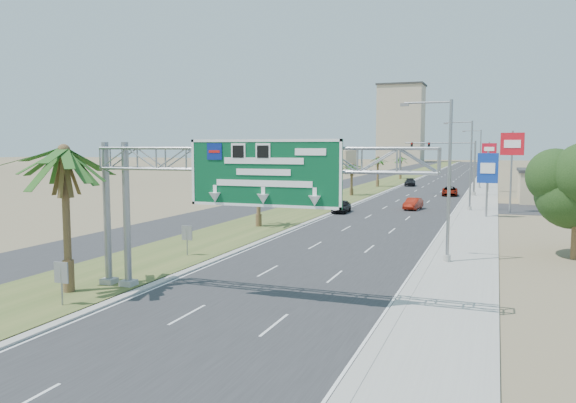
% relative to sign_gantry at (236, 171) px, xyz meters
% --- Properties ---
extents(ground, '(600.00, 600.00, 0.00)m').
position_rel_sign_gantry_xyz_m(ground, '(1.06, -9.93, -6.06)').
color(ground, '#8C7A59').
rests_on(ground, ground).
extents(road, '(12.00, 300.00, 0.02)m').
position_rel_sign_gantry_xyz_m(road, '(1.06, 100.07, -6.05)').
color(road, '#28282B').
rests_on(road, ground).
extents(sidewalk_right, '(4.00, 300.00, 0.10)m').
position_rel_sign_gantry_xyz_m(sidewalk_right, '(9.56, 100.07, -6.01)').
color(sidewalk_right, '#9E9B93').
rests_on(sidewalk_right, ground).
extents(median_grass, '(7.00, 300.00, 0.12)m').
position_rel_sign_gantry_xyz_m(median_grass, '(-8.94, 100.07, -6.00)').
color(median_grass, '#425425').
rests_on(median_grass, ground).
extents(opposing_road, '(8.00, 300.00, 0.02)m').
position_rel_sign_gantry_xyz_m(opposing_road, '(-15.94, 100.07, -6.05)').
color(opposing_road, '#28282B').
rests_on(opposing_road, ground).
extents(sign_gantry, '(16.75, 1.24, 7.50)m').
position_rel_sign_gantry_xyz_m(sign_gantry, '(0.00, 0.00, 0.00)').
color(sign_gantry, gray).
rests_on(sign_gantry, ground).
extents(palm_near, '(5.70, 5.70, 8.35)m').
position_rel_sign_gantry_xyz_m(palm_near, '(-8.14, -1.93, 0.87)').
color(palm_near, brown).
rests_on(palm_near, ground).
extents(palm_row_b, '(3.99, 3.99, 5.95)m').
position_rel_sign_gantry_xyz_m(palm_row_b, '(-8.44, 22.07, -1.16)').
color(palm_row_b, brown).
rests_on(palm_row_b, ground).
extents(palm_row_c, '(3.99, 3.99, 6.75)m').
position_rel_sign_gantry_xyz_m(palm_row_c, '(-8.44, 38.07, -0.39)').
color(palm_row_c, brown).
rests_on(palm_row_c, ground).
extents(palm_row_d, '(3.99, 3.99, 5.45)m').
position_rel_sign_gantry_xyz_m(palm_row_d, '(-8.44, 56.07, -1.64)').
color(palm_row_d, brown).
rests_on(palm_row_d, ground).
extents(palm_row_e, '(3.99, 3.99, 6.15)m').
position_rel_sign_gantry_xyz_m(palm_row_e, '(-8.44, 75.07, -0.97)').
color(palm_row_e, brown).
rests_on(palm_row_e, ground).
extents(palm_row_f, '(3.99, 3.99, 5.75)m').
position_rel_sign_gantry_xyz_m(palm_row_f, '(-8.44, 100.07, -1.35)').
color(palm_row_f, brown).
rests_on(palm_row_f, ground).
extents(streetlight_near, '(3.27, 0.44, 10.00)m').
position_rel_sign_gantry_xyz_m(streetlight_near, '(8.36, 12.07, -1.36)').
color(streetlight_near, gray).
rests_on(streetlight_near, ground).
extents(streetlight_mid, '(3.27, 0.44, 10.00)m').
position_rel_sign_gantry_xyz_m(streetlight_mid, '(8.36, 42.07, -1.36)').
color(streetlight_mid, gray).
rests_on(streetlight_mid, ground).
extents(streetlight_far, '(3.27, 0.44, 10.00)m').
position_rel_sign_gantry_xyz_m(streetlight_far, '(8.36, 78.07, -1.36)').
color(streetlight_far, gray).
rests_on(streetlight_far, ground).
extents(signal_mast, '(10.28, 0.71, 8.00)m').
position_rel_sign_gantry_xyz_m(signal_mast, '(6.23, 62.05, -1.21)').
color(signal_mast, gray).
rests_on(signal_mast, ground).
extents(median_signback_a, '(0.75, 0.08, 2.08)m').
position_rel_sign_gantry_xyz_m(median_signback_a, '(-6.74, -3.93, -4.61)').
color(median_signback_a, gray).
rests_on(median_signback_a, ground).
extents(median_signback_b, '(0.75, 0.08, 2.08)m').
position_rel_sign_gantry_xyz_m(median_signback_b, '(-7.44, 8.07, -4.61)').
color(median_signback_b, gray).
rests_on(median_signback_b, ground).
extents(tower_distant, '(20.00, 16.00, 35.00)m').
position_rel_sign_gantry_xyz_m(tower_distant, '(-30.94, 240.07, 11.44)').
color(tower_distant, '#B8AA8B').
rests_on(tower_distant, ground).
extents(building_distant_left, '(24.00, 14.00, 6.00)m').
position_rel_sign_gantry_xyz_m(building_distant_left, '(-43.94, 150.07, -3.06)').
color(building_distant_left, tan).
rests_on(building_distant_left, ground).
extents(car_left_lane, '(1.82, 4.12, 1.38)m').
position_rel_sign_gantry_xyz_m(car_left_lane, '(-4.44, 35.41, -5.37)').
color(car_left_lane, black).
rests_on(car_left_lane, ground).
extents(car_mid_lane, '(1.88, 4.15, 1.32)m').
position_rel_sign_gantry_xyz_m(car_mid_lane, '(2.46, 41.22, -5.40)').
color(car_mid_lane, maroon).
rests_on(car_mid_lane, ground).
extents(car_right_lane, '(2.49, 4.86, 1.31)m').
position_rel_sign_gantry_xyz_m(car_right_lane, '(4.95, 61.33, -5.40)').
color(car_right_lane, gray).
rests_on(car_right_lane, ground).
extents(car_far, '(2.36, 4.84, 1.35)m').
position_rel_sign_gantry_xyz_m(car_far, '(-3.48, 80.00, -5.38)').
color(car_far, black).
rests_on(car_far, ground).
extents(pole_sign_red_near, '(2.42, 0.70, 8.85)m').
position_rel_sign_gantry_xyz_m(pole_sign_red_near, '(12.74, 41.57, 0.89)').
color(pole_sign_red_near, gray).
rests_on(pole_sign_red_near, ground).
extents(pole_sign_blue, '(2.02, 0.47, 6.72)m').
position_rel_sign_gantry_xyz_m(pole_sign_blue, '(10.42, 36.48, -1.25)').
color(pole_sign_blue, gray).
rests_on(pole_sign_blue, ground).
extents(pole_sign_red_far, '(2.21, 0.77, 7.89)m').
position_rel_sign_gantry_xyz_m(pole_sign_red_far, '(10.06, 70.52, 0.15)').
color(pole_sign_red_far, gray).
rests_on(pole_sign_red_far, ground).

